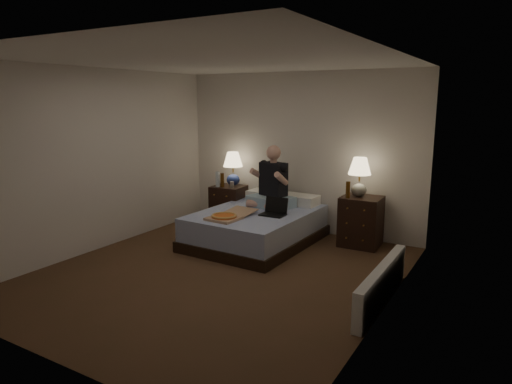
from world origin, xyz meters
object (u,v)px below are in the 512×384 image
Objects in this scene: bed at (256,227)px; person at (271,176)px; beer_bottle_left at (222,180)px; water_bottle at (218,179)px; nightstand_left at (229,206)px; lamp_right at (359,177)px; nightstand_right at (361,221)px; laptop at (273,207)px; beer_bottle_right at (348,190)px; radiator at (382,284)px; lamp_left at (233,169)px; soda_can at (232,185)px; pizza_box at (224,217)px.

bed is 2.05× the size of person.
water_bottle is at bearing -158.54° from beer_bottle_left.
beer_bottle_left is 1.00m from person.
beer_bottle_left is at bearing -173.45° from person.
lamp_right is at bearing -4.23° from nightstand_left.
lamp_right is at bearing 28.79° from bed.
water_bottle reaches higher than nightstand_right.
bed is at bearing 162.82° from laptop.
water_bottle is at bearing -171.43° from person.
beer_bottle_left is (0.07, 0.03, -0.01)m from water_bottle.
beer_bottle_right reaches higher than nightstand_right.
nightstand_right is 1.92m from radiator.
beer_bottle_left is (-0.04, -0.12, 0.45)m from nightstand_left.
lamp_right is (1.30, 0.66, 0.76)m from bed.
bed is 2.66× the size of nightstand_right.
lamp_left reaches higher than radiator.
beer_bottle_left is (-2.24, -0.16, -0.22)m from lamp_right.
nightstand_left is 2.66× the size of water_bottle.
lamp_left is 1.47m from laptop.
soda_can is at bearing -62.23° from lamp_left.
nightstand_left is 2.15m from beer_bottle_right.
soda_can is 0.06× the size of radiator.
nightstand_left is 6.65× the size of soda_can.
beer_bottle_left is 0.30× the size of pizza_box.
person is at bearing -169.38° from nightstand_right.
nightstand_right is 1.98m from pizza_box.
beer_bottle_right is (-0.11, -0.15, -0.16)m from lamp_right.
lamp_left is 2.43× the size of beer_bottle_left.
person is at bearing -167.12° from lamp_right.
beer_bottle_left is at bearing 129.16° from pizza_box.
lamp_right reaches higher than water_bottle.
beer_bottle_right reaches higher than soda_can.
person is at bearing -5.29° from water_bottle.
beer_bottle_left reaches higher than nightstand_right.
nightstand_right is at bearing 114.21° from radiator.
pizza_box is at bearing -132.91° from laptop.
beer_bottle_right is at bearing -8.34° from nightstand_left.
water_bottle is 1.09× the size of beer_bottle_left.
lamp_left is at bearing 117.77° from soda_can.
lamp_left reaches higher than bed.
lamp_right reaches higher than pizza_box.
lamp_right is 0.35× the size of radiator.
radiator is at bearing -59.36° from beer_bottle_right.
nightstand_right is 1.30m from laptop.
lamp_left is (-0.86, 0.71, 0.71)m from bed.
lamp_left is 0.35× the size of radiator.
bed is 3.40× the size of lamp_left.
laptop is at bearing -142.59° from lamp_right.
beer_bottle_right reaches higher than bed.
lamp_right is 2.10m from radiator.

